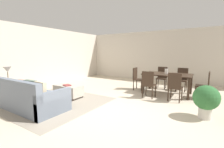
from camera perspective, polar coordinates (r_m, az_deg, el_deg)
ground_plane at (r=4.24m, az=1.25°, el=-13.23°), size 10.80×10.80×0.00m
wall_back at (r=8.64m, az=18.65°, el=6.33°), size 9.00×0.12×2.70m
wall_left at (r=7.60m, az=-27.18°, el=5.70°), size 0.12×11.00×2.70m
area_rug at (r=5.21m, az=-21.22°, el=-9.66°), size 3.00×2.80×0.01m
couch at (r=4.77m, az=-28.13°, el=-8.05°), size 2.01×0.98×0.86m
ottoman_table at (r=5.53m, az=-15.99°, el=-5.88°), size 1.00×0.52×0.42m
side_table at (r=5.91m, az=-34.12°, el=-3.89°), size 0.40×0.40×0.58m
table_lamp at (r=5.84m, az=-34.53°, el=1.27°), size 0.26×0.26×0.53m
dining_table at (r=6.03m, az=19.91°, el=-0.72°), size 1.68×1.00×0.76m
dining_chair_near_left at (r=5.31m, az=13.47°, el=-3.27°), size 0.41×0.41×0.92m
dining_chair_near_right at (r=5.17m, az=22.47°, el=-3.97°), size 0.42×0.42×0.92m
dining_chair_far_left at (r=6.99m, az=18.17°, el=-0.78°), size 0.42×0.42×0.92m
dining_chair_far_right at (r=6.80m, az=24.69°, el=-1.35°), size 0.42×0.42×0.92m
dining_chair_head_east at (r=5.91m, az=31.46°, el=-3.09°), size 0.41×0.41×0.92m
dining_chair_head_west at (r=6.43m, az=9.38°, el=-1.21°), size 0.41×0.41×0.92m
vase_centerpiece at (r=6.01m, az=19.66°, el=0.97°), size 0.12×0.12×0.18m
book_on_ottoman at (r=5.42m, az=-16.47°, el=-4.03°), size 0.31×0.27×0.03m
potted_plant at (r=4.19m, az=31.72°, el=-7.98°), size 0.57×0.57×0.79m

